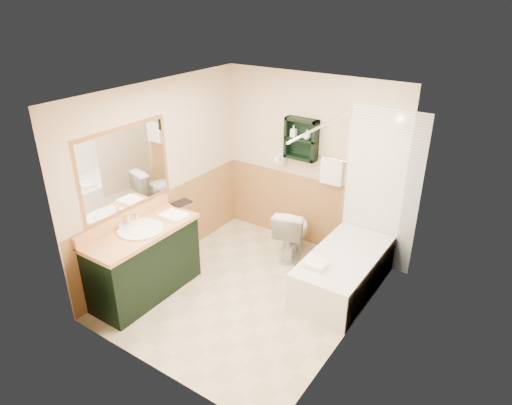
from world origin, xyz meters
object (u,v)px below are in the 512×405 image
object	(u,v)px
wall_shelf	(301,139)
soap_bottle_a	(293,134)
vanity_book	(177,193)
vanity	(144,262)
toilet	(292,232)
soap_bottle_b	(307,135)
bathtub	(343,272)
hair_dryer	(282,159)

from	to	relation	value
wall_shelf	soap_bottle_a	size ratio (longest dim) A/B	3.58
vanity_book	vanity	bearing A→B (deg)	-68.72
vanity	soap_bottle_a	world-z (taller)	soap_bottle_a
toilet	vanity	bearing A→B (deg)	44.91
toilet	soap_bottle_a	size ratio (longest dim) A/B	4.76
vanity	soap_bottle_a	xyz separation A→B (m)	(0.78, 2.08, 1.17)
vanity_book	soap_bottle_b	world-z (taller)	soap_bottle_b
wall_shelf	vanity	distance (m)	2.53
soap_bottle_a	toilet	bearing A→B (deg)	-56.11
bathtub	soap_bottle_b	xyz separation A→B (m)	(-0.94, 0.69, 1.37)
soap_bottle_b	toilet	bearing A→B (deg)	-84.56
wall_shelf	soap_bottle_b	distance (m)	0.11
wall_shelf	hair_dryer	size ratio (longest dim) A/B	2.29
hair_dryer	vanity	world-z (taller)	hair_dryer
hair_dryer	soap_bottle_a	distance (m)	0.44
soap_bottle_a	soap_bottle_b	bearing A→B (deg)	0.00
toilet	soap_bottle_b	world-z (taller)	soap_bottle_b
vanity	bathtub	bearing A→B (deg)	35.91
vanity	soap_bottle_a	distance (m)	2.51
wall_shelf	toilet	world-z (taller)	wall_shelf
bathtub	soap_bottle_a	distance (m)	1.90
wall_shelf	soap_bottle_b	world-z (taller)	wall_shelf
wall_shelf	soap_bottle_a	distance (m)	0.13
bathtub	toilet	distance (m)	0.97
soap_bottle_a	soap_bottle_b	distance (m)	0.20
bathtub	toilet	world-z (taller)	toilet
soap_bottle_b	vanity_book	bearing A→B (deg)	-131.74
hair_dryer	soap_bottle_b	bearing A→B (deg)	-4.44
wall_shelf	vanity_book	xyz separation A→B (m)	(-1.06, -1.29, -0.57)
wall_shelf	bathtub	distance (m)	1.80
hair_dryer	bathtub	distance (m)	1.78
toilet	vanity_book	xyz separation A→B (m)	(-1.18, -0.94, 0.63)
wall_shelf	soap_bottle_a	xyz separation A→B (m)	(-0.11, -0.01, 0.05)
wall_shelf	vanity_book	bearing A→B (deg)	-129.42
soap_bottle_a	soap_bottle_b	world-z (taller)	soap_bottle_b
wall_shelf	vanity	bearing A→B (deg)	-113.28
vanity	vanity_book	bearing A→B (deg)	101.78
hair_dryer	bathtub	size ratio (longest dim) A/B	0.16
vanity	hair_dryer	bearing A→B (deg)	74.22
hair_dryer	soap_bottle_a	world-z (taller)	soap_bottle_a
toilet	soap_bottle_b	size ratio (longest dim) A/B	5.59
wall_shelf	soap_bottle_b	size ratio (longest dim) A/B	4.21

